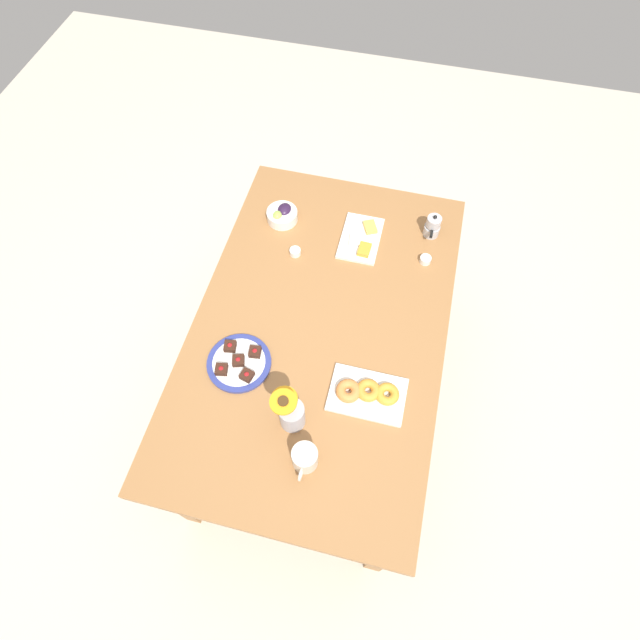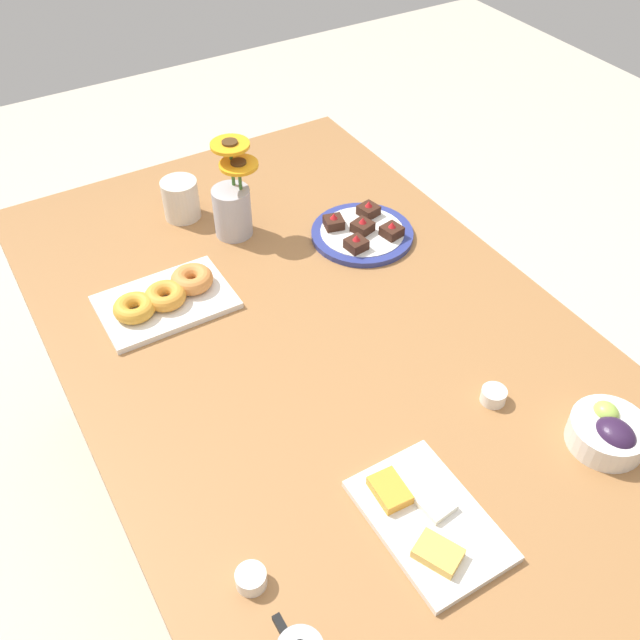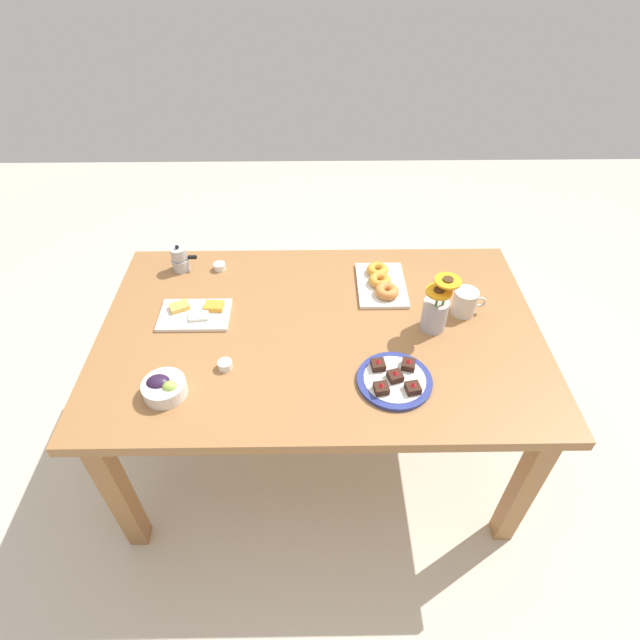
{
  "view_description": "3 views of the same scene",
  "coord_description": "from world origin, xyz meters",
  "px_view_note": "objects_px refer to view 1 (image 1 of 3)",
  "views": [
    {
      "loc": [
        0.95,
        0.23,
        2.48
      ],
      "look_at": [
        0.0,
        0.0,
        0.78
      ],
      "focal_mm": 28.0,
      "sensor_mm": 36.0,
      "label": 1
    },
    {
      "loc": [
        -0.91,
        0.54,
        1.77
      ],
      "look_at": [
        0.0,
        0.0,
        0.78
      ],
      "focal_mm": 40.0,
      "sensor_mm": 36.0,
      "label": 2
    },
    {
      "loc": [
        -0.02,
        -1.32,
        1.98
      ],
      "look_at": [
        0.0,
        0.0,
        0.78
      ],
      "focal_mm": 28.0,
      "sensor_mm": 36.0,
      "label": 3
    }
  ],
  "objects_px": {
    "grape_bowl": "(282,215)",
    "moka_pot": "(432,227)",
    "croissant_platter": "(367,393)",
    "dessert_plate": "(239,362)",
    "dining_table": "(320,335)",
    "coffee_mug": "(305,458)",
    "jam_cup_honey": "(295,252)",
    "jam_cup_berry": "(425,259)",
    "cheese_platter": "(361,238)",
    "flower_vase": "(290,413)"
  },
  "relations": [
    {
      "from": "grape_bowl",
      "to": "jam_cup_berry",
      "type": "xyz_separation_m",
      "value": [
        0.08,
        0.66,
        -0.01
      ]
    },
    {
      "from": "croissant_platter",
      "to": "dessert_plate",
      "type": "relative_size",
      "value": 1.14
    },
    {
      "from": "coffee_mug",
      "to": "grape_bowl",
      "type": "distance_m",
      "value": 1.1
    },
    {
      "from": "grape_bowl",
      "to": "jam_cup_honey",
      "type": "distance_m",
      "value": 0.21
    },
    {
      "from": "croissant_platter",
      "to": "flower_vase",
      "type": "distance_m",
      "value": 0.3
    },
    {
      "from": "moka_pot",
      "to": "dessert_plate",
      "type": "bearing_deg",
      "value": -37.74
    },
    {
      "from": "croissant_platter",
      "to": "dessert_plate",
      "type": "height_order",
      "value": "dessert_plate"
    },
    {
      "from": "dining_table",
      "to": "cheese_platter",
      "type": "distance_m",
      "value": 0.48
    },
    {
      "from": "dining_table",
      "to": "flower_vase",
      "type": "height_order",
      "value": "flower_vase"
    },
    {
      "from": "croissant_platter",
      "to": "moka_pot",
      "type": "height_order",
      "value": "moka_pot"
    },
    {
      "from": "dining_table",
      "to": "flower_vase",
      "type": "relative_size",
      "value": 6.82
    },
    {
      "from": "dining_table",
      "to": "grape_bowl",
      "type": "relative_size",
      "value": 11.59
    },
    {
      "from": "croissant_platter",
      "to": "jam_cup_honey",
      "type": "relative_size",
      "value": 5.83
    },
    {
      "from": "cheese_platter",
      "to": "coffee_mug",
      "type": "bearing_deg",
      "value": 0.31
    },
    {
      "from": "jam_cup_honey",
      "to": "moka_pot",
      "type": "xyz_separation_m",
      "value": [
        -0.25,
        0.56,
        0.03
      ]
    },
    {
      "from": "coffee_mug",
      "to": "jam_cup_honey",
      "type": "height_order",
      "value": "coffee_mug"
    },
    {
      "from": "jam_cup_berry",
      "to": "moka_pot",
      "type": "relative_size",
      "value": 0.4
    },
    {
      "from": "coffee_mug",
      "to": "grape_bowl",
      "type": "xyz_separation_m",
      "value": [
        -1.04,
        -0.38,
        -0.02
      ]
    },
    {
      "from": "dining_table",
      "to": "dessert_plate",
      "type": "bearing_deg",
      "value": -47.35
    },
    {
      "from": "cheese_platter",
      "to": "flower_vase",
      "type": "xyz_separation_m",
      "value": [
        0.87,
        -0.08,
        0.07
      ]
    },
    {
      "from": "jam_cup_berry",
      "to": "dessert_plate",
      "type": "relative_size",
      "value": 0.2
    },
    {
      "from": "grape_bowl",
      "to": "cheese_platter",
      "type": "xyz_separation_m",
      "value": [
        0.03,
        0.37,
        -0.02
      ]
    },
    {
      "from": "moka_pot",
      "to": "jam_cup_honey",
      "type": "bearing_deg",
      "value": -65.72
    },
    {
      "from": "grape_bowl",
      "to": "croissant_platter",
      "type": "height_order",
      "value": "grape_bowl"
    },
    {
      "from": "dessert_plate",
      "to": "flower_vase",
      "type": "distance_m",
      "value": 0.31
    },
    {
      "from": "grape_bowl",
      "to": "dining_table",
      "type": "bearing_deg",
      "value": 30.85
    },
    {
      "from": "cheese_platter",
      "to": "jam_cup_berry",
      "type": "bearing_deg",
      "value": 80.0
    },
    {
      "from": "cheese_platter",
      "to": "moka_pot",
      "type": "bearing_deg",
      "value": 110.1
    },
    {
      "from": "coffee_mug",
      "to": "jam_cup_honey",
      "type": "bearing_deg",
      "value": -162.61
    },
    {
      "from": "dining_table",
      "to": "moka_pot",
      "type": "height_order",
      "value": "moka_pot"
    },
    {
      "from": "coffee_mug",
      "to": "dessert_plate",
      "type": "xyz_separation_m",
      "value": [
        -0.3,
        -0.34,
        -0.04
      ]
    },
    {
      "from": "dining_table",
      "to": "jam_cup_honey",
      "type": "distance_m",
      "value": 0.38
    },
    {
      "from": "jam_cup_berry",
      "to": "croissant_platter",
      "type": "bearing_deg",
      "value": -10.85
    },
    {
      "from": "dessert_plate",
      "to": "croissant_platter",
      "type": "bearing_deg",
      "value": 88.95
    },
    {
      "from": "dining_table",
      "to": "dessert_plate",
      "type": "relative_size",
      "value": 6.5
    },
    {
      "from": "croissant_platter",
      "to": "dessert_plate",
      "type": "bearing_deg",
      "value": -91.05
    },
    {
      "from": "croissant_platter",
      "to": "jam_cup_honey",
      "type": "height_order",
      "value": "croissant_platter"
    },
    {
      "from": "dining_table",
      "to": "jam_cup_honey",
      "type": "bearing_deg",
      "value": -149.37
    },
    {
      "from": "croissant_platter",
      "to": "flower_vase",
      "type": "xyz_separation_m",
      "value": [
        0.16,
        -0.24,
        0.06
      ]
    },
    {
      "from": "jam_cup_berry",
      "to": "coffee_mug",
      "type": "bearing_deg",
      "value": -16.67
    },
    {
      "from": "croissant_platter",
      "to": "grape_bowl",
      "type": "bearing_deg",
      "value": -144.32
    },
    {
      "from": "dining_table",
      "to": "moka_pot",
      "type": "relative_size",
      "value": 13.45
    },
    {
      "from": "flower_vase",
      "to": "dessert_plate",
      "type": "bearing_deg",
      "value": -124.04
    },
    {
      "from": "grape_bowl",
      "to": "jam_cup_berry",
      "type": "relative_size",
      "value": 2.88
    },
    {
      "from": "grape_bowl",
      "to": "croissant_platter",
      "type": "distance_m",
      "value": 0.92
    },
    {
      "from": "grape_bowl",
      "to": "croissant_platter",
      "type": "bearing_deg",
      "value": 35.68
    },
    {
      "from": "dining_table",
      "to": "flower_vase",
      "type": "xyz_separation_m",
      "value": [
        0.41,
        -0.01,
        0.17
      ]
    },
    {
      "from": "grape_bowl",
      "to": "moka_pot",
      "type": "bearing_deg",
      "value": 96.36
    },
    {
      "from": "grape_bowl",
      "to": "moka_pot",
      "type": "height_order",
      "value": "moka_pot"
    },
    {
      "from": "jam_cup_berry",
      "to": "moka_pot",
      "type": "distance_m",
      "value": 0.16
    }
  ]
}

